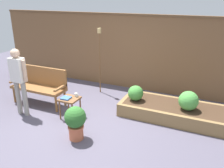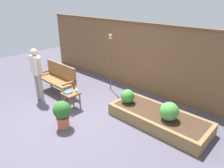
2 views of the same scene
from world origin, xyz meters
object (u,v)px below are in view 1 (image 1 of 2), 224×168
Objects in this scene: book_on_table at (66,98)px; shrub_far_corner at (188,101)px; side_table at (70,102)px; garden_bench at (40,83)px; cup_on_table at (76,95)px; person_by_bench at (18,77)px; potted_boxwood at (75,121)px; tiki_torch at (100,50)px; shrub_near_bench at (136,93)px.

shrub_far_corner reaches higher than book_on_table.
book_on_table is at bearing -137.24° from side_table.
garden_bench is 1.19m from side_table.
garden_bench is 3.00× the size of side_table.
side_table is 2.42× the size of book_on_table.
cup_on_table is 0.07× the size of person_by_bench.
tiki_torch is (-0.65, 2.31, 0.84)m from potted_boxwood.
cup_on_table is 1.67m from tiki_torch.
shrub_far_corner reaches higher than potted_boxwood.
shrub_far_corner is (2.44, 0.88, 0.11)m from side_table.
tiki_torch reaches higher than garden_bench.
potted_boxwood is 0.44× the size of person_by_bench.
tiki_torch reaches higher than book_on_table.
cup_on_table is at bearing 55.08° from side_table.
person_by_bench is (-1.04, -0.27, 0.44)m from book_on_table.
cup_on_table reaches higher than book_on_table.
book_on_table is at bearing -159.52° from shrub_far_corner.
person_by_bench is (-1.68, 0.35, 0.54)m from potted_boxwood.
tiki_torch reaches higher than person_by_bench.
side_table is at bearing 16.27° from person_by_bench.
potted_boxwood is at bearing -11.90° from person_by_bench.
person_by_bench reaches higher than cup_on_table.
shrub_near_bench is (1.16, 0.75, -0.04)m from cup_on_table.
tiki_torch is 2.23m from person_by_bench.
potted_boxwood is (1.70, -1.05, -0.15)m from garden_bench.
cup_on_table is 0.25× the size of shrub_far_corner.
person_by_bench reaches higher than shrub_far_corner.
person_by_bench reaches higher than side_table.
person_by_bench is at bearing -88.08° from garden_bench.
person_by_bench is at bearing -159.19° from cup_on_table.
potted_boxwood is 1.80m from person_by_bench.
tiki_torch is at bearing 50.19° from garden_bench.
tiki_torch reaches higher than cup_on_table.
cup_on_table is 0.24m from book_on_table.
shrub_far_corner is at bearing -16.73° from tiki_torch.
shrub_near_bench is 0.20× the size of tiki_torch.
garden_bench is 3.41× the size of shrub_far_corner.
person_by_bench is (-1.10, -0.32, 0.54)m from side_table.
garden_bench is at bearing -167.91° from shrub_near_bench.
shrub_near_bench reaches higher than side_table.
shrub_far_corner reaches higher than shrub_near_bench.
garden_bench reaches higher than cup_on_table.
side_table is 1.14× the size of shrub_far_corner.
garden_bench is 13.57× the size of cup_on_table.
shrub_near_bench reaches higher than book_on_table.
potted_boxwood is at bearing -58.90° from cup_on_table.
shrub_near_bench is at bearing 27.08° from person_by_bench.
person_by_bench reaches higher than book_on_table.
shrub_near_bench is 2.68m from person_by_bench.
garden_bench is 1.24m from cup_on_table.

